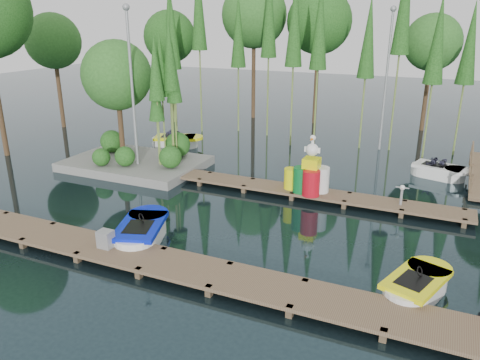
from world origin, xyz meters
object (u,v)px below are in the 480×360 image
at_px(yellow_barrel, 291,178).
at_px(boat_blue, 142,232).
at_px(utility_cabinet, 106,239).
at_px(drum_cluster, 311,176).
at_px(boat_yellow_far, 176,141).
at_px(island, 129,99).

bearing_deg(yellow_barrel, boat_blue, -118.16).
xyz_separation_m(boat_blue, utility_cabinet, (-0.33, -1.28, 0.28)).
relative_size(utility_cabinet, yellow_barrel, 0.64).
height_order(boat_blue, yellow_barrel, yellow_barrel).
distance_m(boat_blue, yellow_barrel, 6.50).
xyz_separation_m(utility_cabinet, drum_cluster, (4.24, 6.84, 0.41)).
bearing_deg(utility_cabinet, boat_blue, 75.57).
bearing_deg(boat_yellow_far, yellow_barrel, -30.38).
height_order(boat_blue, drum_cluster, drum_cluster).
distance_m(boat_blue, utility_cabinet, 1.36).
bearing_deg(drum_cluster, yellow_barrel, 169.32).
distance_m(boat_blue, drum_cluster, 6.83).
relative_size(boat_blue, yellow_barrel, 3.79).
bearing_deg(boat_blue, yellow_barrel, 42.64).
bearing_deg(island, utility_cabinet, -58.82).
bearing_deg(boat_blue, utility_cabinet, -123.63).
distance_m(island, boat_blue, 8.73).
bearing_deg(yellow_barrel, drum_cluster, -10.68).
bearing_deg(boat_yellow_far, boat_blue, -65.00).
bearing_deg(yellow_barrel, island, 174.43).
relative_size(boat_yellow_far, utility_cabinet, 5.81).
xyz_separation_m(island, boat_blue, (5.04, -6.51, -2.91)).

